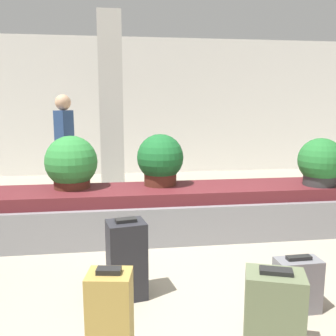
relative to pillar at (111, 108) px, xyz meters
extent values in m
plane|color=#9E937F|center=(0.71, -3.52, -1.60)|extent=(18.00, 18.00, 0.00)
cube|color=silver|center=(0.71, 2.44, 0.00)|extent=(18.00, 0.06, 3.20)
cube|color=gray|center=(0.71, -1.98, -1.36)|extent=(8.56, 0.95, 0.48)
cube|color=#5B1E23|center=(0.71, -1.98, -1.05)|extent=(8.22, 0.79, 0.15)
cube|color=beige|center=(0.00, 0.00, 0.00)|extent=(0.40, 0.40, 3.20)
cube|color=#A3843D|center=(0.01, -4.62, -1.23)|extent=(0.28, 0.24, 0.75)
cube|color=black|center=(0.01, -4.62, -0.84)|extent=(0.15, 0.09, 0.03)
cube|color=#232328|center=(0.13, -3.52, -1.26)|extent=(0.37, 0.32, 0.69)
cube|color=black|center=(0.13, -3.52, -0.90)|extent=(0.19, 0.12, 0.03)
cube|color=slate|center=(1.51, -3.94, -1.38)|extent=(0.37, 0.20, 0.45)
cube|color=black|center=(1.51, -3.94, -1.14)|extent=(0.20, 0.07, 0.03)
cube|color=#5B6647|center=(1.09, -4.44, -1.30)|extent=(0.45, 0.38, 0.59)
cube|color=black|center=(1.09, -4.44, -0.99)|extent=(0.23, 0.16, 0.03)
cylinder|color=#2D2D2D|center=(2.70, -2.14, -0.89)|extent=(0.41, 0.41, 0.17)
sphere|color=#236B2D|center=(2.70, -2.14, -0.64)|extent=(0.58, 0.58, 0.58)
cylinder|color=#4C2319|center=(0.63, -1.83, -0.87)|extent=(0.42, 0.42, 0.20)
sphere|color=#195B28|center=(0.63, -1.83, -0.60)|extent=(0.61, 0.61, 0.61)
cylinder|color=#4C2319|center=(-0.50, -1.85, -0.89)|extent=(0.45, 0.45, 0.16)
sphere|color=#2D7F38|center=(-0.50, -1.85, -0.63)|extent=(0.66, 0.66, 0.66)
cylinder|color=#282833|center=(-0.87, -0.29, -1.16)|extent=(0.11, 0.11, 0.88)
cylinder|color=#282833|center=(-0.67, -0.29, -1.16)|extent=(0.11, 0.11, 0.88)
cube|color=navy|center=(-0.77, -0.29, -0.37)|extent=(0.30, 0.37, 0.70)
sphere|color=tan|center=(-0.77, -0.29, 0.10)|extent=(0.26, 0.26, 0.26)
camera|label=1|loc=(0.07, -6.62, 0.10)|focal=40.00mm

